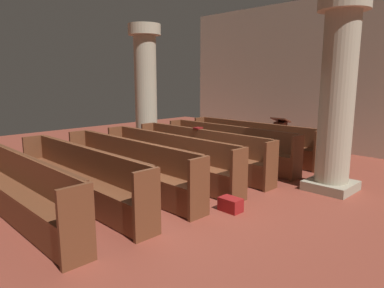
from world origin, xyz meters
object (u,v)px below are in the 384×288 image
at_px(pew_row_0, 252,139).
at_px(pew_row_6, 19,187).
at_px(hymn_book, 198,128).
at_px(pew_row_2, 201,150).
at_px(pew_row_3, 168,156).
at_px(kneeler_box_red, 231,204).
at_px(pew_row_4, 128,165).
at_px(pew_row_1, 228,144).
at_px(pew_row_5, 80,174).
at_px(pillar_far_side, 146,87).
at_px(lectern, 280,139).
at_px(pillar_aisle_side, 338,92).

relative_size(pew_row_0, pew_row_6, 1.00).
bearing_deg(hymn_book, pew_row_2, -35.22).
height_order(pew_row_3, kneeler_box_red, pew_row_3).
bearing_deg(pew_row_4, pew_row_0, 90.00).
relative_size(pew_row_1, pew_row_5, 1.00).
xyz_separation_m(pew_row_3, pew_row_4, (0.00, -1.01, 0.00)).
bearing_deg(pew_row_6, pillar_far_side, 120.79).
bearing_deg(kneeler_box_red, pew_row_6, -128.92).
xyz_separation_m(hymn_book, kneeler_box_red, (2.35, -1.64, -0.88)).
relative_size(pillar_far_side, lectern, 3.38).
height_order(pew_row_1, lectern, lectern).
bearing_deg(pew_row_6, pew_row_5, 90.00).
bearing_deg(pew_row_3, pew_row_1, 90.00).
bearing_deg(pew_row_1, hymn_book, -107.67).
bearing_deg(lectern, pew_row_5, -93.21).
height_order(pew_row_0, pillar_aisle_side, pillar_aisle_side).
height_order(lectern, hymn_book, lectern).
bearing_deg(pillar_aisle_side, pew_row_2, -163.42).
distance_m(pew_row_1, lectern, 1.93).
height_order(pillar_aisle_side, hymn_book, pillar_aisle_side).
bearing_deg(pew_row_2, pew_row_1, 90.00).
height_order(pew_row_2, lectern, lectern).
xyz_separation_m(pew_row_6, lectern, (0.33, 6.95, -0.07)).
bearing_deg(pew_row_6, pew_row_0, 90.00).
xyz_separation_m(pew_row_0, pew_row_1, (0.00, -1.01, 0.00)).
bearing_deg(kneeler_box_red, pew_row_0, 121.00).
relative_size(pew_row_5, pillar_aisle_side, 1.07).
height_order(pew_row_0, kneeler_box_red, pew_row_0).
xyz_separation_m(pew_row_0, pillar_aisle_side, (2.76, -1.19, 1.38)).
bearing_deg(pew_row_6, pillar_aisle_side, 60.36).
distance_m(lectern, hymn_book, 2.84).
relative_size(pew_row_1, pillar_aisle_side, 1.07).
bearing_deg(pew_row_3, pew_row_5, -90.00).
bearing_deg(pew_row_1, pew_row_6, -90.00).
bearing_deg(pillar_aisle_side, pew_row_6, -119.64).
height_order(pew_row_5, pew_row_6, same).
distance_m(pew_row_2, pillar_far_side, 3.09).
bearing_deg(pew_row_2, pillar_aisle_side, 16.58).
distance_m(pew_row_6, hymn_book, 4.25).
bearing_deg(kneeler_box_red, hymn_book, 145.10).
bearing_deg(pew_row_1, kneeler_box_red, -49.73).
distance_m(pew_row_0, hymn_book, 1.91).
height_order(pew_row_1, pew_row_6, same).
bearing_deg(pew_row_2, kneeler_box_red, -34.86).
bearing_deg(pew_row_0, hymn_book, -98.15).
relative_size(pew_row_1, lectern, 3.61).
bearing_deg(pew_row_1, pew_row_3, -90.00).
relative_size(pew_row_2, pew_row_4, 1.00).
height_order(pillar_far_side, hymn_book, pillar_far_side).
height_order(pew_row_2, pew_row_4, same).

